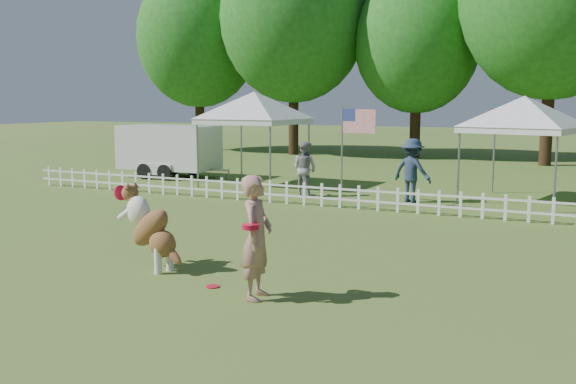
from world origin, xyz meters
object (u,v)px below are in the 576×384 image
object	(u,v)px
canopy_tent_right	(522,151)
flag_pole	(342,157)
cargo_trailer	(169,151)
canopy_tent_left	(254,140)
spectator_a	(305,169)
spectator_b	(412,171)
handler	(257,237)
frisbee_on_turf	(213,286)
dog	(151,228)

from	to	relation	value
canopy_tent_right	flag_pole	xyz separation A→B (m)	(-4.01, -2.86, -0.11)
cargo_trailer	flag_pole	world-z (taller)	flag_pole
canopy_tent_left	spectator_a	distance (m)	2.91
cargo_trailer	spectator_a	bearing A→B (deg)	-19.63
cargo_trailer	canopy_tent_left	bearing A→B (deg)	-10.66
canopy_tent_left	spectator_b	distance (m)	5.63
handler	canopy_tent_left	bearing A→B (deg)	18.19
frisbee_on_turf	canopy_tent_left	bearing A→B (deg)	115.97
canopy_tent_left	cargo_trailer	distance (m)	3.91
canopy_tent_right	spectator_a	bearing A→B (deg)	-152.23
handler	canopy_tent_left	distance (m)	12.02
frisbee_on_turf	canopy_tent_right	xyz separation A→B (m)	(3.06, 10.39, 1.37)
frisbee_on_turf	spectator_b	size ratio (longest dim) A/B	0.12
dog	spectator_a	bearing A→B (deg)	109.92
cargo_trailer	spectator_a	xyz separation A→B (m)	(6.25, -2.08, -0.16)
dog	frisbee_on_turf	size ratio (longest dim) A/B	6.88
canopy_tent_right	spectator_b	distance (m)	2.96
handler	canopy_tent_right	bearing A→B (deg)	-22.87
cargo_trailer	frisbee_on_turf	bearing A→B (deg)	-52.27
canopy_tent_left	canopy_tent_right	xyz separation A→B (m)	(8.08, 0.09, -0.08)
handler	dog	size ratio (longest dim) A/B	1.26
spectator_b	frisbee_on_turf	bearing A→B (deg)	104.62
handler	cargo_trailer	world-z (taller)	cargo_trailer
handler	dog	xyz separation A→B (m)	(-2.24, 0.60, -0.17)
handler	flag_pole	size ratio (longest dim) A/B	0.67
frisbee_on_turf	canopy_tent_right	bearing A→B (deg)	73.61
canopy_tent_right	spectator_a	world-z (taller)	canopy_tent_right
dog	canopy_tent_right	size ratio (longest dim) A/B	0.49
spectator_a	spectator_b	distance (m)	3.05
flag_pole	spectator_a	bearing A→B (deg)	147.97
frisbee_on_turf	spectator_a	xyz separation A→B (m)	(-2.59, 8.86, 0.77)
frisbee_on_turf	canopy_tent_right	world-z (taller)	canopy_tent_right
dog	frisbee_on_turf	bearing A→B (deg)	-4.55
flag_pole	spectator_a	size ratio (longest dim) A/B	1.63
frisbee_on_turf	spectator_b	distance (m)	9.15
handler	spectator_b	distance (m)	9.28
handler	frisbee_on_turf	distance (m)	1.20
handler	frisbee_on_turf	size ratio (longest dim) A/B	8.65
cargo_trailer	spectator_b	distance (m)	9.48
dog	flag_pole	size ratio (longest dim) A/B	0.53
flag_pole	spectator_a	xyz separation A→B (m)	(-1.64, 1.32, -0.49)
spectator_b	cargo_trailer	bearing A→B (deg)	6.24
dog	spectator_b	size ratio (longest dim) A/B	0.79
frisbee_on_turf	flag_pole	bearing A→B (deg)	97.22
dog	frisbee_on_turf	xyz separation A→B (m)	(1.41, -0.42, -0.66)
canopy_tent_right	cargo_trailer	distance (m)	11.92
frisbee_on_turf	cargo_trailer	distance (m)	14.10
dog	canopy_tent_right	distance (m)	10.95
cargo_trailer	spectator_a	distance (m)	6.59
flag_pole	spectator_b	xyz separation A→B (m)	(1.40, 1.56, -0.42)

